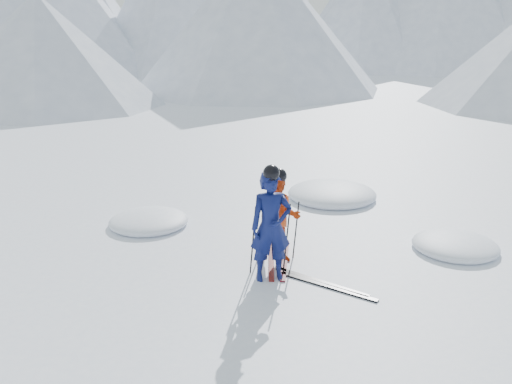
{
  "coord_description": "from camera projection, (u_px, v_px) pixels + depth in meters",
  "views": [
    {
      "loc": [
        -1.21,
        -8.76,
        3.98
      ],
      "look_at": [
        -1.94,
        0.5,
        1.1
      ],
      "focal_mm": 38.0,
      "sensor_mm": 36.0,
      "label": 1
    }
  ],
  "objects": [
    {
      "name": "snow_lumps",
      "position": [
        330.0,
        217.0,
        11.66
      ],
      "size": [
        9.56,
        5.52,
        0.46
      ],
      "color": "white",
      "rests_on": "ground"
    },
    {
      "name": "pole_red_left",
      "position": [
        262.0,
        227.0,
        9.65
      ],
      "size": [
        0.11,
        0.09,
        1.04
      ],
      "primitive_type": "cylinder",
      "rotation": [
        0.06,
        0.08,
        0.0
      ],
      "color": "black",
      "rests_on": "ground"
    },
    {
      "name": "skier_blue",
      "position": [
        271.0,
        227.0,
        8.6
      ],
      "size": [
        0.75,
        0.58,
        1.81
      ],
      "primitive_type": "imported",
      "rotation": [
        0.0,
        0.0,
        0.25
      ],
      "color": "#0C144B",
      "rests_on": "ground"
    },
    {
      "name": "pole_blue_right",
      "position": [
        287.0,
        239.0,
        8.9
      ],
      "size": [
        0.12,
        0.07,
        1.21
      ],
      "primitive_type": "cylinder",
      "rotation": [
        -0.04,
        0.08,
        0.0
      ],
      "color": "black",
      "rests_on": "ground"
    },
    {
      "name": "pole_blue_left",
      "position": [
        253.0,
        240.0,
        8.85
      ],
      "size": [
        0.12,
        0.09,
        1.21
      ],
      "primitive_type": "cylinder",
      "rotation": [
        0.05,
        0.08,
        0.0
      ],
      "color": "black",
      "rests_on": "ground"
    },
    {
      "name": "pole_red_right",
      "position": [
        296.0,
        230.0,
        9.51
      ],
      "size": [
        0.11,
        0.08,
        1.04
      ],
      "primitive_type": "cylinder",
      "rotation": [
        -0.05,
        0.08,
        0.0
      ],
      "color": "black",
      "rests_on": "ground"
    },
    {
      "name": "skier_red",
      "position": [
        279.0,
        219.0,
        9.31
      ],
      "size": [
        0.77,
        0.61,
        1.57
      ],
      "primitive_type": "imported",
      "rotation": [
        0.0,
        0.0,
        0.02
      ],
      "color": "#D44010",
      "rests_on": "ground"
    },
    {
      "name": "ski_loose_a",
      "position": [
        321.0,
        282.0,
        8.71
      ],
      "size": [
        1.49,
        0.98,
        0.03
      ],
      "primitive_type": "cube",
      "rotation": [
        0.0,
        0.0,
        1.01
      ],
      "color": "black",
      "rests_on": "ground"
    },
    {
      "name": "ground",
      "position": [
        365.0,
        263.0,
        9.43
      ],
      "size": [
        160.0,
        160.0,
        0.0
      ],
      "primitive_type": "plane",
      "color": "white",
      "rests_on": "ground"
    },
    {
      "name": "ski_worn_left",
      "position": [
        271.0,
        259.0,
        9.55
      ],
      "size": [
        0.18,
        1.7,
        0.03
      ],
      "primitive_type": "cube",
      "rotation": [
        0.0,
        0.0,
        0.05
      ],
      "color": "black",
      "rests_on": "ground"
    },
    {
      "name": "ski_worn_right",
      "position": [
        285.0,
        260.0,
        9.53
      ],
      "size": [
        0.12,
        1.7,
        0.03
      ],
      "primitive_type": "cube",
      "rotation": [
        0.0,
        0.0,
        -0.02
      ],
      "color": "black",
      "rests_on": "ground"
    },
    {
      "name": "ski_loose_b",
      "position": [
        327.0,
        286.0,
        8.56
      ],
      "size": [
        1.52,
        0.93,
        0.03
      ],
      "primitive_type": "cube",
      "rotation": [
        0.0,
        0.0,
        1.04
      ],
      "color": "black",
      "rests_on": "ground"
    }
  ]
}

